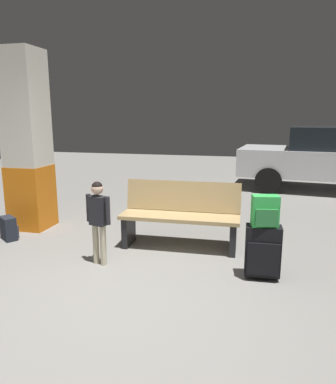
% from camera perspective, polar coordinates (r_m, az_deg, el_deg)
% --- Properties ---
extents(ground_plane, '(18.00, 18.00, 0.10)m').
position_cam_1_polar(ground_plane, '(7.28, 3.61, -2.53)').
color(ground_plane, gray).
extents(structural_pillar, '(0.57, 0.57, 2.75)m').
position_cam_1_polar(structural_pillar, '(6.06, -21.30, 7.30)').
color(structural_pillar, orange).
rests_on(structural_pillar, ground_plane).
extents(bench, '(1.61, 0.56, 0.89)m').
position_cam_1_polar(bench, '(4.94, 1.97, -3.71)').
color(bench, tan).
rests_on(bench, ground_plane).
extents(suitcase, '(0.39, 0.25, 0.60)m').
position_cam_1_polar(suitcase, '(4.16, 14.70, -8.98)').
color(suitcase, black).
rests_on(suitcase, ground_plane).
extents(backpack_bright, '(0.30, 0.23, 0.34)m').
position_cam_1_polar(backpack_bright, '(4.02, 15.06, -2.97)').
color(backpack_bright, green).
rests_on(backpack_bright, suitcase).
extents(child, '(0.34, 0.24, 1.02)m').
position_cam_1_polar(child, '(4.38, -10.93, -3.43)').
color(child, beige).
rests_on(child, ground_plane).
extents(backpack_dark_floor, '(0.32, 0.30, 0.34)m').
position_cam_1_polar(backpack_dark_floor, '(5.76, -23.78, -5.28)').
color(backpack_dark_floor, '#1E232D').
rests_on(backpack_dark_floor, ground_plane).
extents(parked_car_near, '(4.26, 2.15, 1.51)m').
position_cam_1_polar(parked_car_near, '(9.39, 24.29, 5.03)').
color(parked_car_near, silver).
rests_on(parked_car_near, ground_plane).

